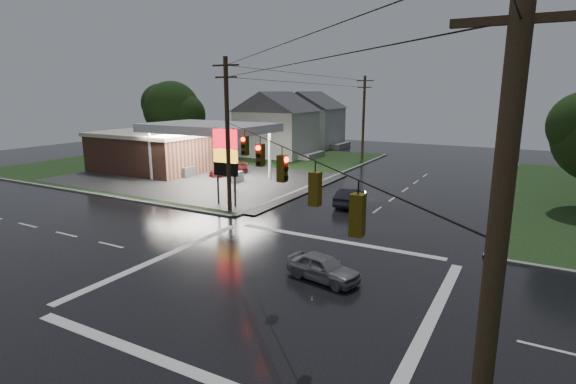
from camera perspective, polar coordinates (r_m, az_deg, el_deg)
The scene contains 14 objects.
ground at distance 21.09m, azimuth -1.69°, elevation -11.56°, with size 120.00×120.00×0.00m, color black.
grass_nw at distance 56.28m, azimuth -11.03°, elevation 3.67°, with size 36.00×36.00×0.08m, color black.
gas_station at distance 51.10m, azimuth -15.41°, elevation 5.39°, with size 26.20×18.00×5.60m.
pylon_sign at distance 34.14m, azimuth -7.95°, elevation 4.75°, with size 2.00×0.35×6.00m.
utility_pole_nw at distance 32.55m, azimuth -7.68°, elevation 7.41°, with size 2.20×0.32×11.00m.
utility_pole_se at distance 7.62m, azimuth 24.47°, elevation -11.31°, with size 2.20×0.32×11.00m.
utility_pole_n at distance 57.93m, azimuth 9.57°, elevation 9.38°, with size 2.20×0.32×10.50m.
traffic_signals at distance 19.33m, azimuth -1.80°, elevation 6.20°, with size 26.87×26.87×1.47m.
house_near at distance 61.03m, azimuth -1.41°, elevation 8.71°, with size 11.05×8.48×8.60m.
house_far at distance 72.05m, azimuth 2.79°, elevation 9.32°, with size 11.05×8.48×8.60m.
tree_nw_behind at distance 63.86m, azimuth -14.43°, elevation 10.10°, with size 8.93×7.60×10.00m.
car_north at distance 35.07m, azimuth 7.82°, elevation -0.57°, with size 1.44×4.14×1.36m, color #212329.
car_crossing at distance 21.31m, azimuth 4.48°, elevation -9.52°, with size 1.47×3.65×1.24m, color gray.
car_pump at distance 47.22m, azimuth -7.58°, elevation 2.81°, with size 1.77×4.35×1.26m, color #4E1113.
Camera 1 is at (9.85, -16.51, 8.68)m, focal length 28.00 mm.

